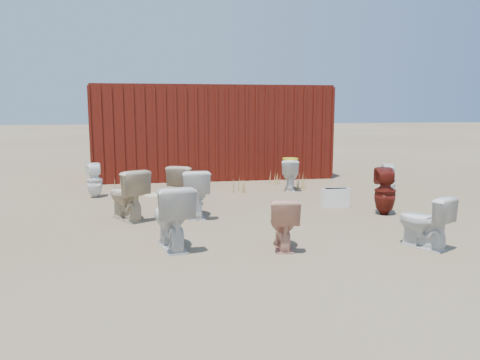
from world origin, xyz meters
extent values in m
plane|color=brown|center=(0.00, 0.00, 0.00)|extent=(100.00, 100.00, 0.00)
cube|color=#4E0F0D|center=(0.00, 5.20, 1.20)|extent=(6.00, 2.40, 2.40)
imported|color=silver|center=(-1.27, -1.52, 0.42)|extent=(0.63, 0.91, 0.84)
imported|color=#DE9980|center=(0.16, -1.76, 0.34)|extent=(0.48, 0.72, 0.68)
imported|color=white|center=(-0.82, 0.24, 0.41)|extent=(0.46, 0.80, 0.81)
imported|color=#601810|center=(2.40, -0.15, 0.40)|extent=(0.44, 0.45, 0.80)
imported|color=silver|center=(1.98, -2.06, 0.35)|extent=(0.67, 0.79, 0.70)
imported|color=white|center=(-2.73, 2.34, 0.35)|extent=(0.38, 0.39, 0.70)
imported|color=#C7B492|center=(-1.95, 0.20, 0.42)|extent=(0.83, 0.95, 0.84)
imported|color=#C5AD90|center=(-0.93, 1.09, 0.39)|extent=(0.76, 0.89, 0.79)
imported|color=white|center=(1.48, 2.57, 0.34)|extent=(0.54, 0.75, 0.68)
imported|color=white|center=(3.36, 1.58, 0.33)|extent=(0.37, 0.37, 0.65)
ellipsoid|color=gold|center=(1.48, 2.57, 0.70)|extent=(0.35, 0.43, 0.02)
cube|color=white|center=(1.79, 0.59, 0.17)|extent=(0.50, 0.21, 0.35)
ellipsoid|color=beige|center=(-1.55, 2.31, 0.01)|extent=(0.42, 0.52, 0.02)
ellipsoid|color=tan|center=(-0.85, 2.76, 0.01)|extent=(0.53, 0.58, 0.02)
cone|color=#AF8F46|center=(-2.22, 2.71, 0.16)|extent=(0.36, 0.36, 0.32)
cone|color=#AF8F46|center=(0.32, 2.45, 0.16)|extent=(0.32, 0.32, 0.32)
cone|color=#AF8F46|center=(1.82, 2.67, 0.17)|extent=(0.36, 0.36, 0.34)
cone|color=#AF8F46|center=(-0.68, 3.42, 0.12)|extent=(0.30, 0.30, 0.24)
cone|color=#AF8F46|center=(1.32, 3.27, 0.15)|extent=(0.34, 0.34, 0.31)
cone|color=#AF8F46|center=(2.83, 0.53, 0.13)|extent=(0.28, 0.28, 0.26)
camera|label=1|loc=(-1.39, -7.50, 1.80)|focal=35.00mm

